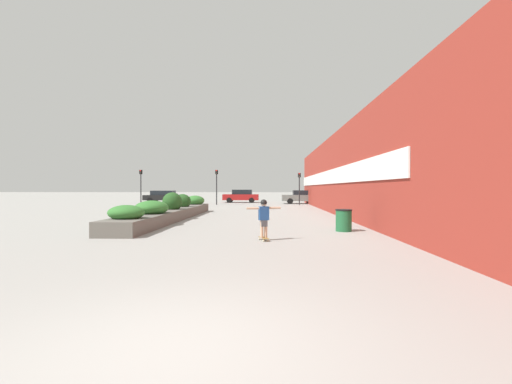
{
  "coord_description": "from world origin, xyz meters",
  "views": [
    {
      "loc": [
        1.07,
        -3.67,
        1.75
      ],
      "look_at": [
        0.39,
        13.7,
        1.56
      ],
      "focal_mm": 24.0,
      "sensor_mm": 36.0,
      "label": 1
    }
  ],
  "objects": [
    {
      "name": "traffic_light_left",
      "position": [
        -4.51,
        32.29,
        2.5
      ],
      "size": [
        0.28,
        0.3,
        3.7
      ],
      "color": "black",
      "rests_on": "ground_plane"
    },
    {
      "name": "car_center_left",
      "position": [
        -2.39,
        38.27,
        0.82
      ],
      "size": [
        4.36,
        1.89,
        1.58
      ],
      "rotation": [
        0.0,
        0.0,
        1.57
      ],
      "color": "maroon",
      "rests_on": "ground_plane"
    },
    {
      "name": "skateboarder",
      "position": [
        0.89,
        7.77,
        0.88
      ],
      "size": [
        1.15,
        0.47,
        1.28
      ],
      "rotation": [
        0.0,
        0.0,
        0.34
      ],
      "color": "tan",
      "rests_on": "skateboard"
    },
    {
      "name": "traffic_light_far_left",
      "position": [
        -12.54,
        31.99,
        2.5
      ],
      "size": [
        0.28,
        0.3,
        3.7
      ],
      "color": "black",
      "rests_on": "ground_plane"
    },
    {
      "name": "building_wall_right",
      "position": [
        5.7,
        17.1,
        2.72
      ],
      "size": [
        0.67,
        43.61,
        5.44
      ],
      "color": "maroon",
      "rests_on": "ground_plane"
    },
    {
      "name": "car_leftmost",
      "position": [
        -11.57,
        36.96,
        0.78
      ],
      "size": [
        4.78,
        2.01,
        1.48
      ],
      "rotation": [
        0.0,
        0.0,
        -1.57
      ],
      "color": "black",
      "rests_on": "ground_plane"
    },
    {
      "name": "car_center_right",
      "position": [
        4.9,
        35.35,
        0.8
      ],
      "size": [
        4.7,
        1.9,
        1.52
      ],
      "rotation": [
        0.0,
        0.0,
        1.57
      ],
      "color": "slate",
      "rests_on": "ground_plane"
    },
    {
      "name": "traffic_light_right",
      "position": [
        4.2,
        32.1,
        2.29
      ],
      "size": [
        0.28,
        0.3,
        3.35
      ],
      "color": "black",
      "rests_on": "ground_plane"
    },
    {
      "name": "trash_bin",
      "position": [
        4.1,
        10.36,
        0.45
      ],
      "size": [
        0.67,
        0.67,
        0.9
      ],
      "color": "#1E5B33",
      "rests_on": "ground_plane"
    },
    {
      "name": "planter_box",
      "position": [
        -4.45,
        15.25,
        0.48
      ],
      "size": [
        1.57,
        14.75,
        1.52
      ],
      "color": "#605B54",
      "rests_on": "ground_plane"
    },
    {
      "name": "skateboard",
      "position": [
        0.89,
        7.77,
        0.07
      ],
      "size": [
        0.39,
        0.66,
        0.1
      ],
      "rotation": [
        0.0,
        0.0,
        0.34
      ],
      "color": "olive",
      "rests_on": "ground_plane"
    },
    {
      "name": "ground_plane",
      "position": [
        0.0,
        0.0,
        0.0
      ],
      "size": [
        300.0,
        300.0,
        0.0
      ],
      "primitive_type": "plane",
      "color": "gray"
    }
  ]
}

